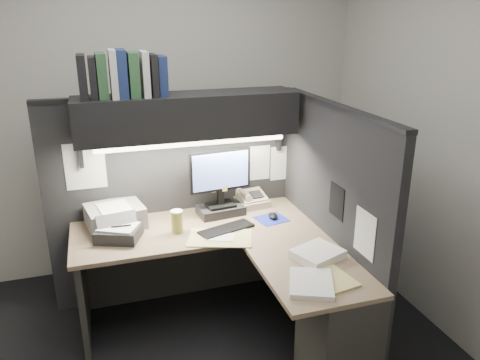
% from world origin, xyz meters
% --- Properties ---
extents(wall_back, '(3.50, 0.04, 2.70)m').
position_xyz_m(wall_back, '(0.00, 1.50, 1.35)').
color(wall_back, beige).
rests_on(wall_back, floor).
extents(wall_front, '(3.50, 0.04, 2.70)m').
position_xyz_m(wall_front, '(0.00, -1.50, 1.35)').
color(wall_front, beige).
rests_on(wall_front, floor).
extents(wall_right, '(0.04, 3.00, 2.70)m').
position_xyz_m(wall_right, '(1.75, 0.00, 1.35)').
color(wall_right, beige).
rests_on(wall_right, floor).
extents(partition_back, '(1.90, 0.06, 1.60)m').
position_xyz_m(partition_back, '(0.03, 0.93, 0.80)').
color(partition_back, black).
rests_on(partition_back, floor).
extents(partition_right, '(0.06, 1.50, 1.60)m').
position_xyz_m(partition_right, '(0.98, 0.18, 0.80)').
color(partition_right, black).
rests_on(partition_right, floor).
extents(desk, '(1.70, 1.53, 0.73)m').
position_xyz_m(desk, '(0.43, -0.00, 0.44)').
color(desk, '#7E6E50').
rests_on(desk, floor).
extents(overhead_shelf, '(1.55, 0.34, 0.30)m').
position_xyz_m(overhead_shelf, '(0.12, 0.75, 1.50)').
color(overhead_shelf, black).
rests_on(overhead_shelf, partition_back).
extents(task_light_tube, '(1.32, 0.04, 0.04)m').
position_xyz_m(task_light_tube, '(0.12, 0.61, 1.33)').
color(task_light_tube, white).
rests_on(task_light_tube, overhead_shelf).
extents(monitor, '(0.47, 0.24, 0.51)m').
position_xyz_m(monitor, '(0.34, 0.71, 0.93)').
color(monitor, black).
rests_on(monitor, desk).
extents(keyboard, '(0.42, 0.25, 0.02)m').
position_xyz_m(keyboard, '(0.31, 0.43, 0.74)').
color(keyboard, black).
rests_on(keyboard, desk).
extents(mousepad, '(0.25, 0.23, 0.00)m').
position_xyz_m(mousepad, '(0.68, 0.51, 0.73)').
color(mousepad, '#1C279A').
rests_on(mousepad, desk).
extents(mouse, '(0.09, 0.12, 0.04)m').
position_xyz_m(mouse, '(0.69, 0.52, 0.75)').
color(mouse, black).
rests_on(mouse, mousepad).
extents(telephone, '(0.26, 0.27, 0.09)m').
position_xyz_m(telephone, '(0.63, 0.82, 0.78)').
color(telephone, tan).
rests_on(telephone, desk).
extents(coffee_cup, '(0.10, 0.10, 0.15)m').
position_xyz_m(coffee_cup, '(-0.03, 0.50, 0.81)').
color(coffee_cup, gold).
rests_on(coffee_cup, desk).
extents(printer, '(0.44, 0.39, 0.15)m').
position_xyz_m(printer, '(-0.43, 0.74, 0.81)').
color(printer, gray).
rests_on(printer, desk).
extents(notebook_stack, '(0.34, 0.32, 0.08)m').
position_xyz_m(notebook_stack, '(-0.42, 0.52, 0.77)').
color(notebook_stack, black).
rests_on(notebook_stack, desk).
extents(open_folder, '(0.50, 0.41, 0.01)m').
position_xyz_m(open_folder, '(0.23, 0.32, 0.73)').
color(open_folder, '#C8BC71').
rests_on(open_folder, desk).
extents(paper_stack_a, '(0.35, 0.32, 0.05)m').
position_xyz_m(paper_stack_a, '(0.74, -0.13, 0.76)').
color(paper_stack_a, white).
rests_on(paper_stack_a, desk).
extents(paper_stack_b, '(0.34, 0.37, 0.03)m').
position_xyz_m(paper_stack_b, '(0.56, -0.41, 0.74)').
color(paper_stack_b, white).
rests_on(paper_stack_b, desk).
extents(manila_stack, '(0.24, 0.29, 0.01)m').
position_xyz_m(manila_stack, '(0.70, -0.39, 0.74)').
color(manila_stack, '#C8BC71').
rests_on(manila_stack, desk).
extents(binder_row, '(0.56, 0.24, 0.31)m').
position_xyz_m(binder_row, '(-0.30, 0.74, 1.79)').
color(binder_row, black).
rests_on(binder_row, overhead_shelf).
extents(pinned_papers, '(1.76, 1.31, 0.51)m').
position_xyz_m(pinned_papers, '(0.42, 0.56, 1.05)').
color(pinned_papers, white).
rests_on(pinned_papers, partition_back).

